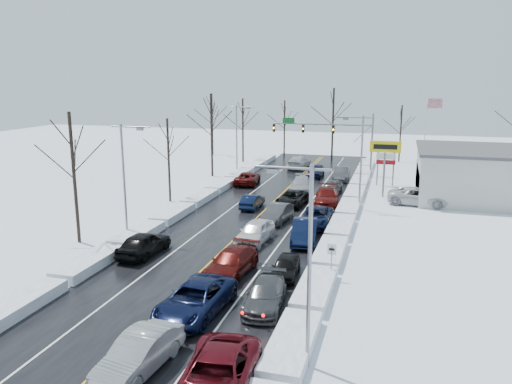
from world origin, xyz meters
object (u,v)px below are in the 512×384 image
(flagpole, at_px, (427,130))
(oncoming_car_0, at_px, (252,208))
(tires_plus_sign, at_px, (385,151))
(traffic_signal_mast, at_px, (333,132))

(flagpole, distance_m, oncoming_car_0, 28.52)
(flagpole, bearing_deg, tires_plus_sign, -108.44)
(tires_plus_sign, relative_size, oncoming_car_0, 1.46)
(tires_plus_sign, height_order, flagpole, flagpole)
(traffic_signal_mast, xyz_separation_m, oncoming_car_0, (-5.04, -20.29, -5.48))
(flagpole, height_order, oncoming_car_0, flagpole)
(tires_plus_sign, bearing_deg, oncoming_car_0, -145.56)
(tires_plus_sign, distance_m, flagpole, 14.79)
(tires_plus_sign, height_order, oncoming_car_0, tires_plus_sign)
(traffic_signal_mast, xyz_separation_m, tires_plus_sign, (7.05, -12.00, -0.49))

